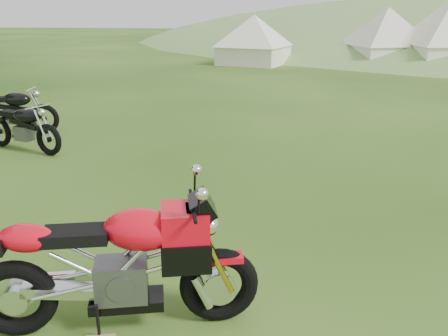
% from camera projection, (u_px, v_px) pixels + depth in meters
% --- Properties ---
extents(ground, '(120.00, 120.00, 0.00)m').
position_uv_depth(ground, '(199.00, 246.00, 5.55)').
color(ground, '#1D410D').
rests_on(ground, ground).
extents(sport_motorcycle, '(2.23, 1.08, 1.30)m').
position_uv_depth(sport_motorcycle, '(117.00, 256.00, 3.95)').
color(sport_motorcycle, red).
rests_on(sport_motorcycle, ground).
extents(vintage_moto_b, '(1.82, 1.00, 0.94)m').
position_uv_depth(vintage_moto_b, '(22.00, 126.00, 9.07)').
color(vintage_moto_b, black).
rests_on(vintage_moto_b, ground).
extents(vintage_moto_c, '(1.98, 0.80, 1.02)m').
position_uv_depth(vintage_moto_c, '(9.00, 110.00, 10.30)').
color(vintage_moto_c, black).
rests_on(vintage_moto_c, ground).
extents(tent_left, '(3.43, 3.43, 2.38)m').
position_uv_depth(tent_left, '(254.00, 38.00, 22.96)').
color(tent_left, white).
rests_on(tent_left, ground).
extents(tent_mid, '(3.83, 3.83, 2.59)m').
position_uv_depth(tent_mid, '(386.00, 36.00, 22.69)').
color(tent_mid, silver).
rests_on(tent_mid, ground).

